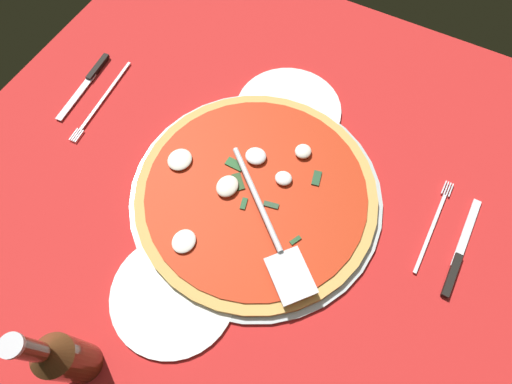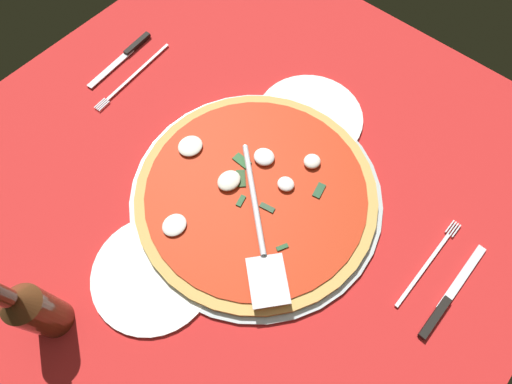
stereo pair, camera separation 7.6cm
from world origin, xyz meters
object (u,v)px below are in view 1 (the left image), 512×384
place_setting_near (95,91)px  beer_bottle (63,358)px  pizza (255,192)px  dinner_plate_left (288,109)px  dinner_plate_right (174,294)px  place_setting_far (445,242)px  pizza_server (270,228)px

place_setting_near → beer_bottle: size_ratio=0.98×
pizza → dinner_plate_left: bearing=-171.4°
dinner_plate_left → dinner_plate_right: bearing=-0.4°
dinner_plate_left → place_setting_far: (12.77, 36.50, -0.15)cm
place_setting_far → place_setting_near: bearing=92.3°
pizza_server → beer_bottle: 35.61cm
pizza_server → place_setting_far: pizza_server is taller
dinner_plate_left → place_setting_near: 40.46cm
place_setting_near → place_setting_far: bearing=86.3°
place_setting_near → beer_bottle: 53.99cm
place_setting_near → beer_bottle: bearing=30.6°
place_setting_far → beer_bottle: 62.96cm
pizza → place_setting_near: size_ratio=2.00×
pizza → place_setting_far: (-7.56, 33.43, -1.36)cm
dinner_plate_left → pizza_server: bearing=19.0°
pizza_server → place_setting_near: pizza_server is taller
pizza → beer_bottle: bearing=-14.6°
dinner_plate_left → pizza: 20.60cm
dinner_plate_left → place_setting_near: bearing=-69.1°
dinner_plate_right → pizza_server: 19.20cm
pizza → pizza_server: bearing=45.4°
pizza_server → beer_bottle: (31.66, -15.71, 4.36)cm
dinner_plate_left → dinner_plate_right: same height
dinner_plate_left → pizza: (20.33, 3.07, 1.21)cm
pizza → beer_bottle: (37.49, -9.79, 6.77)cm
pizza → pizza_server: 8.65cm
beer_bottle → pizza: bearing=165.4°
beer_bottle → pizza_server: bearing=153.6°
dinner_plate_left → dinner_plate_right: 42.58cm
place_setting_far → pizza_server: bearing=116.9°
dinner_plate_left → beer_bottle: bearing=-6.6°
dinner_plate_right → place_setting_near: bearing=-126.9°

